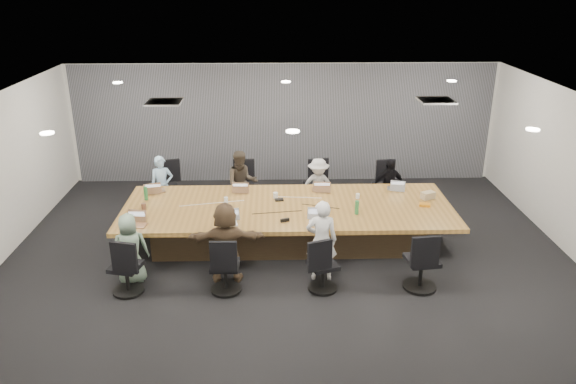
{
  "coord_description": "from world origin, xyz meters",
  "views": [
    {
      "loc": [
        -0.26,
        -8.95,
        4.71
      ],
      "look_at": [
        0.0,
        0.4,
        1.05
      ],
      "focal_mm": 35.0,
      "sensor_mm": 36.0,
      "label": 1
    }
  ],
  "objects_px": {
    "mug_brown": "(144,206)",
    "snack_packet": "(425,205)",
    "person_4": "(130,249)",
    "bottle_clear": "(226,203)",
    "laptop_4": "(137,225)",
    "chair_0": "(166,190)",
    "laptop_0": "(157,191)",
    "chair_7": "(421,265)",
    "laptop_3": "(394,188)",
    "person_5": "(226,243)",
    "person_2": "(318,186)",
    "person_3": "(389,186)",
    "person_6": "(322,241)",
    "laptop_6": "(319,223)",
    "laptop_2": "(321,189)",
    "chair_1": "(243,189)",
    "chair_2": "(317,189)",
    "stapler": "(285,220)",
    "person_0": "(162,186)",
    "laptop_5": "(228,224)",
    "person_1": "(242,183)",
    "conference_table": "(288,223)",
    "chair_3": "(385,189)",
    "bottle_green_left": "(146,193)",
    "bottle_green_right": "(357,207)",
    "laptop_1": "(241,190)",
    "chair_4": "(126,271)",
    "chair_6": "(323,269)",
    "chair_5": "(225,270)",
    "canvas_bag": "(428,195)"
  },
  "relations": [
    {
      "from": "person_6",
      "to": "laptop_6",
      "type": "xyz_separation_m",
      "value": [
        0.0,
        0.55,
        0.06
      ]
    },
    {
      "from": "laptop_1",
      "to": "laptop_4",
      "type": "xyz_separation_m",
      "value": [
        -1.66,
        -1.6,
        0.0
      ]
    },
    {
      "from": "conference_table",
      "to": "laptop_3",
      "type": "height_order",
      "value": "laptop_3"
    },
    {
      "from": "chair_5",
      "to": "person_3",
      "type": "relative_size",
      "value": 0.64
    },
    {
      "from": "conference_table",
      "to": "snack_packet",
      "type": "bearing_deg",
      "value": -1.66
    },
    {
      "from": "chair_1",
      "to": "person_3",
      "type": "bearing_deg",
      "value": 169.06
    },
    {
      "from": "chair_6",
      "to": "person_5",
      "type": "distance_m",
      "value": 1.61
    },
    {
      "from": "person_4",
      "to": "bottle_clear",
      "type": "bearing_deg",
      "value": -152.57
    },
    {
      "from": "laptop_6",
      "to": "laptop_3",
      "type": "bearing_deg",
      "value": 50.31
    },
    {
      "from": "laptop_1",
      "to": "stapler",
      "type": "xyz_separation_m",
      "value": [
        0.83,
        -1.5,
        0.02
      ]
    },
    {
      "from": "chair_0",
      "to": "laptop_5",
      "type": "distance_m",
      "value": 2.94
    },
    {
      "from": "mug_brown",
      "to": "snack_packet",
      "type": "distance_m",
      "value": 5.11
    },
    {
      "from": "person_0",
      "to": "laptop_5",
      "type": "bearing_deg",
      "value": -69.58
    },
    {
      "from": "laptop_0",
      "to": "bottle_clear",
      "type": "xyz_separation_m",
      "value": [
        1.43,
        -0.93,
        0.11
      ]
    },
    {
      "from": "chair_0",
      "to": "laptop_0",
      "type": "height_order",
      "value": "chair_0"
    },
    {
      "from": "person_4",
      "to": "bottle_clear",
      "type": "height_order",
      "value": "person_4"
    },
    {
      "from": "chair_3",
      "to": "laptop_4",
      "type": "bearing_deg",
      "value": 19.55
    },
    {
      "from": "chair_1",
      "to": "bottle_green_right",
      "type": "relative_size",
      "value": 3.36
    },
    {
      "from": "chair_3",
      "to": "laptop_3",
      "type": "height_order",
      "value": "chair_3"
    },
    {
      "from": "bottle_green_right",
      "to": "mug_brown",
      "type": "distance_m",
      "value": 3.82
    },
    {
      "from": "person_1",
      "to": "person_5",
      "type": "distance_m",
      "value": 2.7
    },
    {
      "from": "laptop_2",
      "to": "person_3",
      "type": "xyz_separation_m",
      "value": [
        1.46,
        0.55,
        -0.16
      ]
    },
    {
      "from": "laptop_5",
      "to": "laptop_3",
      "type": "bearing_deg",
      "value": 15.19
    },
    {
      "from": "chair_0",
      "to": "person_0",
      "type": "relative_size",
      "value": 0.66
    },
    {
      "from": "person_4",
      "to": "person_5",
      "type": "height_order",
      "value": "person_5"
    },
    {
      "from": "person_2",
      "to": "stapler",
      "type": "height_order",
      "value": "person_2"
    },
    {
      "from": "conference_table",
      "to": "laptop_1",
      "type": "xyz_separation_m",
      "value": [
        -0.91,
        0.8,
        0.35
      ]
    },
    {
      "from": "person_2",
      "to": "person_3",
      "type": "height_order",
      "value": "person_2"
    },
    {
      "from": "laptop_4",
      "to": "mug_brown",
      "type": "relative_size",
      "value": 2.95
    },
    {
      "from": "person_6",
      "to": "laptop_6",
      "type": "bearing_deg",
      "value": -86.84
    },
    {
      "from": "laptop_6",
      "to": "stapler",
      "type": "bearing_deg",
      "value": 175.76
    },
    {
      "from": "chair_7",
      "to": "laptop_3",
      "type": "distance_m",
      "value": 2.52
    },
    {
      "from": "chair_0",
      "to": "mug_brown",
      "type": "bearing_deg",
      "value": 71.11
    },
    {
      "from": "laptop_3",
      "to": "canvas_bag",
      "type": "bearing_deg",
      "value": 144.91
    },
    {
      "from": "conference_table",
      "to": "chair_3",
      "type": "bearing_deg",
      "value": 38.63
    },
    {
      "from": "conference_table",
      "to": "person_5",
      "type": "relative_size",
      "value": 4.42
    },
    {
      "from": "laptop_0",
      "to": "laptop_1",
      "type": "xyz_separation_m",
      "value": [
        1.64,
        0.0,
        0.0
      ]
    },
    {
      "from": "chair_3",
      "to": "bottle_green_right",
      "type": "bearing_deg",
      "value": 57.85
    },
    {
      "from": "person_2",
      "to": "bottle_green_left",
      "type": "relative_size",
      "value": 4.7
    },
    {
      "from": "laptop_2",
      "to": "chair_1",
      "type": "bearing_deg",
      "value": -25.08
    },
    {
      "from": "laptop_0",
      "to": "laptop_2",
      "type": "bearing_deg",
      "value": 166.73
    },
    {
      "from": "chair_0",
      "to": "person_1",
      "type": "height_order",
      "value": "person_1"
    },
    {
      "from": "snack_packet",
      "to": "chair_0",
      "type": "bearing_deg",
      "value": 160.64
    },
    {
      "from": "chair_2",
      "to": "stapler",
      "type": "distance_m",
      "value": 2.53
    },
    {
      "from": "chair_5",
      "to": "chair_6",
      "type": "distance_m",
      "value": 1.54
    },
    {
      "from": "chair_1",
      "to": "person_0",
      "type": "relative_size",
      "value": 0.65
    },
    {
      "from": "laptop_3",
      "to": "mug_brown",
      "type": "relative_size",
      "value": 2.63
    },
    {
      "from": "person_1",
      "to": "laptop_4",
      "type": "bearing_deg",
      "value": -137.91
    },
    {
      "from": "chair_4",
      "to": "chair_6",
      "type": "bearing_deg",
      "value": 14.57
    },
    {
      "from": "conference_table",
      "to": "mug_brown",
      "type": "relative_size",
      "value": 55.7
    }
  ]
}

